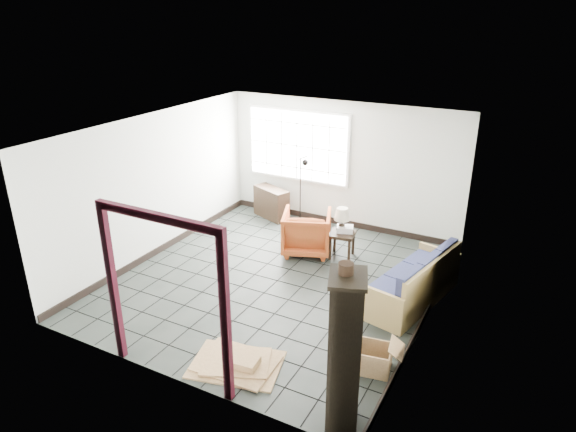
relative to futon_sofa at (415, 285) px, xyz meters
The scene contains 15 objects.
ground 2.27m from the futon_sofa, 169.35° to the right, with size 5.50×5.50×0.00m, color black.
room_shell 2.63m from the futon_sofa, behind, with size 5.02×5.52×2.61m.
window_panel 4.15m from the futon_sofa, 144.53° to the left, with size 2.32×0.08×1.52m.
doorway_trim 3.97m from the futon_sofa, 125.33° to the right, with size 1.80×0.08×2.20m.
futon_sofa is the anchor object (origin of this frame).
armchair 2.41m from the futon_sofa, 160.24° to the left, with size 0.86×0.81×0.89m, color brown.
side_table 1.85m from the futon_sofa, 149.98° to the left, with size 0.50×0.50×0.48m.
table_lamp 1.99m from the futon_sofa, 148.78° to the left, with size 0.35×0.35×0.45m.
projector 1.88m from the futon_sofa, 147.87° to the left, with size 0.35×0.32×0.10m.
floor_lamp 3.51m from the futon_sofa, 146.63° to the left, with size 0.41×0.38×1.53m.
console_shelf 4.19m from the futon_sofa, 151.70° to the left, with size 0.92×0.63×0.67m.
tall_shelf 2.88m from the futon_sofa, 91.19° to the right, with size 0.53×0.60×1.83m.
pot 3.20m from the futon_sofa, 91.99° to the right, with size 0.16×0.16×0.12m.
open_box 1.84m from the futon_sofa, 91.83° to the right, with size 0.84×0.50×0.44m.
cardboard_pile 3.05m from the futon_sofa, 121.50° to the right, with size 1.31×1.06×0.17m.
Camera 1 is at (3.71, -6.62, 4.30)m, focal length 32.00 mm.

